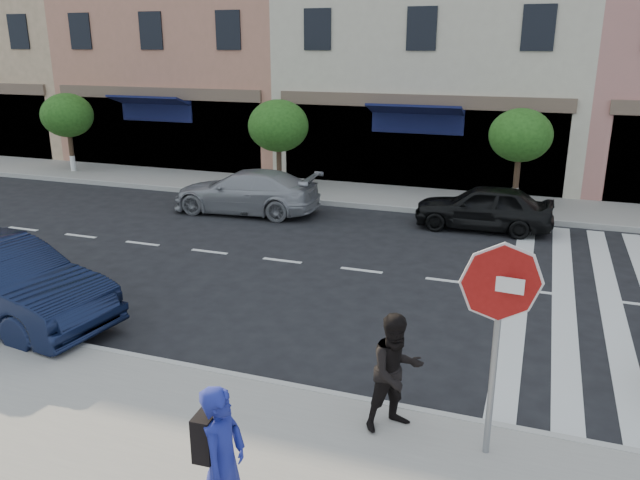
# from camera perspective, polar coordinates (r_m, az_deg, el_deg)

# --- Properties ---
(ground) EXTENTS (120.00, 120.00, 0.00)m
(ground) POSITION_cam_1_polar(r_m,az_deg,el_deg) (11.05, -2.04, -9.60)
(ground) COLOR black
(ground) RESTS_ON ground
(sidewalk_near) EXTENTS (60.00, 4.50, 0.15)m
(sidewalk_near) POSITION_cam_1_polar(r_m,az_deg,el_deg) (8.19, -12.46, -20.27)
(sidewalk_near) COLOR gray
(sidewalk_near) RESTS_ON ground
(sidewalk_far) EXTENTS (60.00, 3.00, 0.15)m
(sidewalk_far) POSITION_cam_1_polar(r_m,az_deg,el_deg) (21.04, 9.14, 3.68)
(sidewalk_far) COLOR gray
(sidewalk_far) RESTS_ON ground
(building_west_far) EXTENTS (12.00, 9.00, 12.00)m
(building_west_far) POSITION_cam_1_polar(r_m,az_deg,el_deg) (36.64, -26.01, 17.38)
(building_west_far) COLOR #D7B08A
(building_west_far) RESTS_ON ground
(building_centre) EXTENTS (11.00, 9.00, 11.00)m
(building_centre) POSITION_cam_1_polar(r_m,az_deg,el_deg) (26.45, 11.23, 18.24)
(building_centre) COLOR beige
(building_centre) RESTS_ON ground
(street_tree_wa) EXTENTS (2.00, 2.00, 3.05)m
(street_tree_wa) POSITION_cam_1_polar(r_m,az_deg,el_deg) (26.77, -22.11, 10.49)
(street_tree_wa) COLOR #473323
(street_tree_wa) RESTS_ON sidewalk_far
(street_tree_wb) EXTENTS (2.10, 2.10, 3.06)m
(street_tree_wb) POSITION_cam_1_polar(r_m,az_deg,el_deg) (21.90, -3.83, 10.35)
(street_tree_wb) COLOR #473323
(street_tree_wb) RESTS_ON sidewalk_far
(street_tree_c) EXTENTS (1.90, 1.90, 3.04)m
(street_tree_c) POSITION_cam_1_polar(r_m,az_deg,el_deg) (20.10, 17.86, 9.05)
(street_tree_c) COLOR #473323
(street_tree_c) RESTS_ON sidewalk_far
(stop_sign) EXTENTS (0.98, 0.13, 2.77)m
(stop_sign) POSITION_cam_1_polar(r_m,az_deg,el_deg) (7.53, 16.07, -5.81)
(stop_sign) COLOR gray
(stop_sign) RESTS_ON sidewalk_near
(photographer) EXTENTS (0.45, 0.66, 1.73)m
(photographer) POSITION_cam_1_polar(r_m,az_deg,el_deg) (6.70, -8.80, -19.61)
(photographer) COLOR navy
(photographer) RESTS_ON sidewalk_near
(walker) EXTENTS (0.99, 0.99, 1.62)m
(walker) POSITION_cam_1_polar(r_m,az_deg,el_deg) (8.34, 6.96, -11.90)
(walker) COLOR black
(walker) RESTS_ON sidewalk_near
(car_far_left) EXTENTS (4.67, 2.10, 1.33)m
(car_far_left) POSITION_cam_1_polar(r_m,az_deg,el_deg) (19.45, -6.80, 4.42)
(car_far_left) COLOR gray
(car_far_left) RESTS_ON ground
(car_far_mid) EXTENTS (3.80, 1.57, 1.29)m
(car_far_mid) POSITION_cam_1_polar(r_m,az_deg,el_deg) (18.12, 14.72, 2.93)
(car_far_mid) COLOR black
(car_far_mid) RESTS_ON ground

